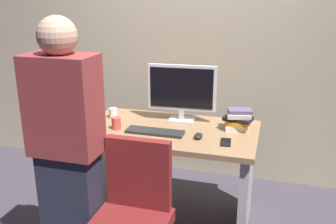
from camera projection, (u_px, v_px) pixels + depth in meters
ground_plane at (170, 215)px, 3.11m from camera, size 9.00×9.00×0.00m
wall_back at (196, 20)px, 3.46m from camera, size 6.40×0.10×3.00m
desk at (170, 158)px, 2.95m from camera, size 1.32×0.76×0.76m
person_at_desk at (68, 154)px, 2.24m from camera, size 0.40×0.24×1.64m
monitor at (182, 90)px, 2.97m from camera, size 0.54×0.15×0.46m
keyboard at (155, 132)px, 2.79m from camera, size 0.43×0.13×0.02m
mouse at (198, 136)px, 2.69m from camera, size 0.06×0.10×0.03m
cup_near_keyboard at (116, 123)px, 2.86m from camera, size 0.07×0.07×0.09m
cup_by_monitor at (113, 113)px, 3.12m from camera, size 0.07×0.07×0.08m
book_stack at (238, 120)px, 2.83m from camera, size 0.23×0.17×0.16m
cell_phone at (226, 142)px, 2.61m from camera, size 0.08×0.15×0.01m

